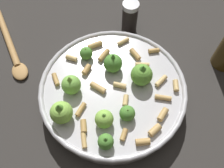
{
  "coord_description": "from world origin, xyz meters",
  "views": [
    {
      "loc": [
        0.0,
        -0.23,
        0.45
      ],
      "look_at": [
        0.0,
        0.0,
        0.06
      ],
      "focal_mm": 36.52,
      "sensor_mm": 36.0,
      "label": 1
    }
  ],
  "objects": [
    {
      "name": "pepper_shaker",
      "position": [
        0.04,
        0.2,
        0.04
      ],
      "size": [
        0.04,
        0.04,
        0.09
      ],
      "color": "black",
      "rests_on": "ground"
    },
    {
      "name": "ground_plane",
      "position": [
        0.0,
        0.0,
        0.0
      ],
      "size": [
        2.4,
        2.4,
        0.0
      ],
      "primitive_type": "plane",
      "color": "#2D2B28"
    },
    {
      "name": "wooden_spoon",
      "position": [
        -0.26,
        0.14,
        0.01
      ],
      "size": [
        0.14,
        0.23,
        0.02
      ],
      "color": "#B2844C",
      "rests_on": "ground"
    },
    {
      "name": "cooking_pan",
      "position": [
        -0.0,
        -0.0,
        0.03
      ],
      "size": [
        0.31,
        0.31,
        0.1
      ],
      "color": "#B7B7BC",
      "rests_on": "ground"
    }
  ]
}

